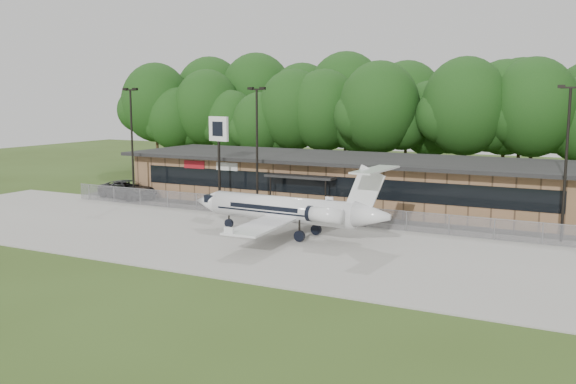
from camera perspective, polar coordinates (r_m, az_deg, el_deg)
The scene contains 12 objects.
ground at distance 36.43m, azimuth -9.01°, elevation -6.72°, with size 160.00×160.00×0.00m, color #324418.
apron at distance 42.92m, azimuth -2.65°, elevation -4.24°, with size 64.00×18.00×0.08m, color #9E9B93.
parking_lot at distance 52.98m, azimuth 3.59°, elevation -1.81°, with size 50.00×9.00×0.06m, color #383835.
terminal at distance 56.69m, azimuth 5.43°, elevation 1.05°, with size 41.00×11.65×4.30m.
fence at distance 48.83m, azimuth 1.46°, elevation -1.79°, with size 46.00×0.04×1.52m.
treeline at distance 73.30m, azimuth 10.84°, elevation 6.80°, with size 72.00×12.00×15.00m, color #143C13, non-canonical shape.
light_pole_left at distance 59.44m, azimuth -13.71°, elevation 4.87°, with size 1.55×0.30×10.23m.
light_pole_mid at distance 51.84m, azimuth -2.77°, elevation 4.60°, with size 1.55×0.30×10.23m.
light_pole_right at distance 44.93m, azimuth 23.53°, elevation 3.30°, with size 1.55×0.30×10.23m.
business_jet at distance 43.37m, azimuth 0.19°, elevation -1.66°, with size 15.33×13.64×5.17m.
suv at distance 61.70m, azimuth -14.04°, elevation 0.20°, with size 2.85×6.18×1.72m, color #2F2F31.
pole_sign at distance 54.14m, azimuth -6.18°, elevation 4.74°, with size 2.06×0.63×7.83m.
Camera 1 is at (21.02, -28.19, 9.52)m, focal length 40.00 mm.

